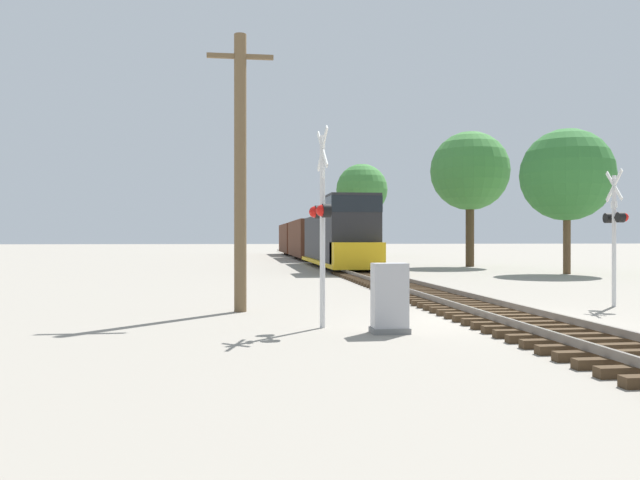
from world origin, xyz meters
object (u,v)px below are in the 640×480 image
at_px(relay_cabinet, 390,299).
at_px(crossing_signal_far, 615,225).
at_px(tree_mid_background, 470,171).
at_px(crossing_signal_near, 321,216).
at_px(utility_pole, 240,170).
at_px(tree_far_right, 567,175).
at_px(freight_train, 311,239).
at_px(tree_deep_background, 362,190).

bearing_deg(relay_cabinet, crossing_signal_far, 28.07).
bearing_deg(relay_cabinet, tree_mid_background, 66.16).
xyz_separation_m(crossing_signal_near, crossing_signal_far, (9.08, 3.18, -0.11)).
bearing_deg(crossing_signal_near, relay_cabinet, 48.04).
xyz_separation_m(utility_pole, tree_far_right, (18.10, 15.64, 1.66)).
bearing_deg(relay_cabinet, utility_pole, 126.24).
bearing_deg(crossing_signal_near, tree_far_right, 133.13).
height_order(freight_train, utility_pole, utility_pole).
xyz_separation_m(crossing_signal_far, tree_far_right, (7.24, 15.76, 3.14)).
bearing_deg(crossing_signal_far, relay_cabinet, 122.46).
distance_m(utility_pole, tree_mid_background, 29.78).
bearing_deg(tree_mid_background, tree_far_right, -77.36).
distance_m(crossing_signal_far, tree_far_right, 17.62).
distance_m(crossing_signal_far, tree_deep_background, 51.31).
xyz_separation_m(crossing_signal_far, relay_cabinet, (-7.75, -4.13, -1.66)).
relative_size(crossing_signal_far, relay_cabinet, 2.71).
height_order(freight_train, crossing_signal_far, freight_train).
bearing_deg(tree_far_right, utility_pole, -139.18).
bearing_deg(tree_far_right, tree_deep_background, 97.57).
distance_m(utility_pole, tree_deep_background, 52.74).
relative_size(relay_cabinet, tree_far_right, 0.18).
xyz_separation_m(crossing_signal_far, tree_mid_background, (5.15, 25.06, 4.30)).
bearing_deg(freight_train, crossing_signal_far, -83.32).
bearing_deg(utility_pole, freight_train, 80.67).
bearing_deg(tree_far_right, crossing_signal_far, -114.67).
distance_m(crossing_signal_far, utility_pole, 10.97).
distance_m(crossing_signal_near, tree_mid_background, 31.90).
relative_size(tree_mid_background, tree_deep_background, 0.93).
xyz_separation_m(crossing_signal_near, tree_mid_background, (14.23, 28.24, 4.19)).
relative_size(freight_train, tree_deep_background, 4.69).
height_order(freight_train, tree_mid_background, tree_mid_background).
distance_m(tree_far_right, tree_mid_background, 9.61).
bearing_deg(utility_pole, crossing_signal_near, -61.47).
height_order(crossing_signal_near, crossing_signal_far, crossing_signal_near).
xyz_separation_m(crossing_signal_near, tree_deep_background, (11.63, 54.18, 4.87)).
bearing_deg(tree_far_right, crossing_signal_near, -130.74).
bearing_deg(relay_cabinet, tree_deep_background, 79.41).
xyz_separation_m(freight_train, tree_far_right, (11.77, -22.92, 3.59)).
bearing_deg(tree_deep_background, relay_cabinet, -100.59).
relative_size(crossing_signal_far, utility_pole, 0.53).
relative_size(crossing_signal_far, tree_deep_background, 0.39).
xyz_separation_m(tree_far_right, tree_mid_background, (-2.09, 9.30, 1.16)).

